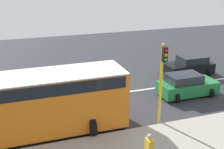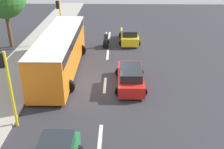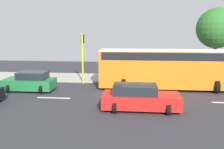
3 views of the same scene
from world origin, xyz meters
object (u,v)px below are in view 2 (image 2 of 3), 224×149
(car_red, at_px, (130,77))
(motorcycle, at_px, (106,41))
(car_yellow_cab, at_px, (129,36))
(traffic_light_corner, at_px, (7,80))
(city_bus, at_px, (60,50))
(traffic_light_midblock, at_px, (60,16))

(car_red, relative_size, motorcycle, 3.00)
(car_yellow_cab, relative_size, traffic_light_corner, 0.94)
(car_yellow_cab, bearing_deg, car_red, 88.11)
(car_yellow_cab, xyz_separation_m, motorcycle, (2.39, 1.51, -0.07))
(motorcycle, bearing_deg, car_yellow_cab, -147.66)
(motorcycle, bearing_deg, car_red, 104.15)
(city_bus, height_order, traffic_light_midblock, traffic_light_midblock)
(car_yellow_cab, xyz_separation_m, traffic_light_corner, (7.00, 14.64, 2.22))
(traffic_light_midblock, bearing_deg, car_yellow_cab, -174.21)
(car_red, relative_size, traffic_light_midblock, 1.02)
(car_red, height_order, city_bus, city_bus)
(city_bus, distance_m, motorcycle, 6.84)
(car_red, bearing_deg, car_yellow_cab, -91.89)
(car_red, distance_m, traffic_light_corner, 8.58)
(car_red, distance_m, traffic_light_midblock, 11.44)
(car_red, height_order, motorcycle, motorcycle)
(car_yellow_cab, distance_m, traffic_light_midblock, 7.38)
(car_yellow_cab, distance_m, city_bus, 9.40)
(car_yellow_cab, relative_size, traffic_light_midblock, 0.94)
(city_bus, bearing_deg, motorcycle, -119.99)
(traffic_light_midblock, bearing_deg, traffic_light_corner, 90.00)
(car_red, relative_size, city_bus, 0.42)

